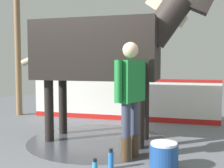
% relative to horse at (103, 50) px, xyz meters
% --- Properties ---
extents(ground_plane, '(16.00, 16.00, 0.02)m').
position_rel_horse_xyz_m(ground_plane, '(0.26, -0.32, -1.62)').
color(ground_plane, slate).
extents(wet_patch, '(2.49, 2.49, 0.00)m').
position_rel_horse_xyz_m(wet_patch, '(-0.09, -0.07, -1.61)').
color(wet_patch, '#42444C').
rests_on(wet_patch, ground).
extents(barrier_wall, '(3.76, 2.78, 1.02)m').
position_rel_horse_xyz_m(barrier_wall, '(-1.16, 1.40, -1.14)').
color(barrier_wall, white).
rests_on(barrier_wall, ground).
extents(roof_post_far, '(0.16, 0.16, 3.15)m').
position_rel_horse_xyz_m(roof_post_far, '(-3.40, -0.28, -0.04)').
color(roof_post_far, olive).
rests_on(roof_post_far, ground).
extents(horse, '(2.93, 2.32, 2.70)m').
position_rel_horse_xyz_m(horse, '(0.00, 0.00, 0.00)').
color(horse, black).
rests_on(horse, ground).
extents(handler, '(0.34, 0.65, 1.68)m').
position_rel_horse_xyz_m(handler, '(0.99, -0.27, -0.64)').
color(handler, '#47331E').
rests_on(handler, ground).
extents(wash_bucket, '(0.37, 0.37, 0.36)m').
position_rel_horse_xyz_m(wash_bucket, '(1.57, -0.20, -1.44)').
color(wash_bucket, '#1E478C').
rests_on(wash_bucket, ground).
extents(bottle_shampoo, '(0.07, 0.07, 0.22)m').
position_rel_horse_xyz_m(bottle_shampoo, '(1.19, -1.03, -1.51)').
color(bottle_shampoo, '#3399CC').
rests_on(bottle_shampoo, ground).
extents(bottle_spray, '(0.07, 0.07, 0.27)m').
position_rel_horse_xyz_m(bottle_spray, '(1.13, -0.72, -1.49)').
color(bottle_spray, blue).
rests_on(bottle_spray, ground).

